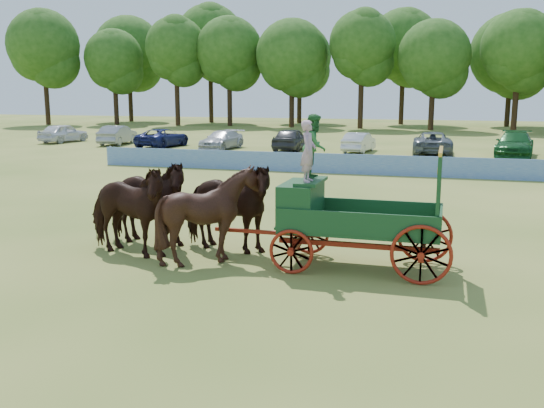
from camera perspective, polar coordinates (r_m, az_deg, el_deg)
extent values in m
plane|color=#A49A4A|center=(15.06, -5.03, -6.09)|extent=(160.00, 160.00, 0.00)
imported|color=black|center=(16.36, -13.59, -0.54)|extent=(3.14, 1.94, 2.47)
imported|color=black|center=(17.31, -11.80, 0.13)|extent=(3.08, 1.73, 2.47)
imported|color=black|center=(15.32, -5.78, -1.04)|extent=(2.40, 2.18, 2.47)
imported|color=black|center=(16.33, -4.33, -0.30)|extent=(3.10, 1.78, 2.47)
cube|color=#AA2211|center=(15.32, 2.71, -3.44)|extent=(0.12, 2.00, 0.12)
cube|color=#AA2211|center=(14.93, 14.01, -4.13)|extent=(0.12, 2.00, 0.12)
cube|color=#AA2211|center=(14.49, 7.99, -3.87)|extent=(3.80, 0.10, 0.12)
cube|color=#AA2211|center=(15.55, 8.58, -2.88)|extent=(3.80, 0.10, 0.12)
cube|color=#AA2211|center=(15.51, -0.52, -2.68)|extent=(2.80, 0.09, 0.09)
cube|color=#174621|center=(14.96, 8.33, -2.32)|extent=(3.80, 1.80, 0.10)
cube|color=#174621|center=(14.04, 7.85, -1.90)|extent=(3.80, 0.06, 0.55)
cube|color=#174621|center=(15.75, 8.80, -0.56)|extent=(3.80, 0.06, 0.55)
cube|color=#174621|center=(14.76, 15.60, -1.58)|extent=(0.06, 1.80, 0.55)
cube|color=#174621|center=(15.12, 2.75, 0.05)|extent=(0.85, 1.70, 1.05)
cube|color=#174621|center=(14.97, 3.70, 2.15)|extent=(0.55, 1.50, 0.08)
cube|color=#174621|center=(15.25, 1.35, -0.61)|extent=(0.10, 1.60, 0.65)
cube|color=#174621|center=(15.26, 2.00, -1.75)|extent=(0.55, 1.60, 0.06)
cube|color=#174621|center=(13.86, 15.35, 0.39)|extent=(0.08, 0.08, 1.80)
cube|color=#174621|center=(15.44, 15.47, 1.40)|extent=(0.08, 0.08, 1.80)
cube|color=#174621|center=(14.56, 15.53, 3.25)|extent=(0.07, 1.75, 0.75)
cube|color=gold|center=(14.52, 15.61, 4.82)|extent=(0.08, 1.80, 0.09)
cube|color=gold|center=(14.56, 15.37, 3.26)|extent=(0.02, 1.30, 0.12)
torus|color=#AA2211|center=(14.44, 1.82, -4.52)|extent=(1.09, 0.09, 1.09)
torus|color=#AA2211|center=(16.23, 3.50, -2.83)|extent=(1.09, 0.09, 1.09)
torus|color=#AA2211|center=(13.99, 13.85, -4.70)|extent=(1.39, 0.09, 1.39)
torus|color=#AA2211|center=(15.83, 14.17, -2.93)|extent=(1.39, 0.09, 1.39)
imported|color=#C395A9|center=(14.53, 3.43, 4.98)|extent=(0.35, 0.54, 1.47)
imported|color=#276A2D|center=(15.21, 4.02, 5.46)|extent=(0.60, 0.78, 1.60)
cube|color=#2057B0|center=(32.27, 4.93, 3.85)|extent=(26.00, 0.08, 1.05)
imported|color=silver|center=(54.34, -19.05, 6.34)|extent=(2.46, 4.82, 1.57)
imported|color=gray|center=(50.86, -14.34, 6.31)|extent=(2.18, 4.80, 1.53)
imported|color=navy|center=(47.96, -10.24, 6.16)|extent=(2.84, 5.28, 1.41)
imported|color=silver|center=(45.56, -4.76, 6.03)|extent=(2.45, 4.90, 1.37)
imported|color=#333338|center=(44.42, 1.81, 6.12)|extent=(1.96, 4.83, 1.64)
imported|color=silver|center=(43.50, 8.18, 5.76)|extent=(1.95, 4.36, 1.39)
imported|color=slate|center=(43.18, 14.86, 5.58)|extent=(2.82, 5.68, 1.55)
imported|color=#144C1E|center=(43.35, 21.87, 5.25)|extent=(3.03, 5.89, 1.63)
cylinder|color=#382314|center=(83.03, -20.41, 8.88)|extent=(0.60, 0.60, 5.39)
sphere|color=#204A13|center=(83.20, -20.74, 13.86)|extent=(8.84, 8.84, 8.84)
cylinder|color=#382314|center=(80.91, -14.46, 8.85)|extent=(0.60, 0.60, 4.50)
sphere|color=#204A13|center=(80.98, -14.66, 13.12)|extent=(7.34, 7.34, 7.34)
cylinder|color=#382314|center=(77.19, -8.89, 9.24)|extent=(0.60, 0.60, 5.16)
sphere|color=#204A13|center=(77.34, -9.04, 14.37)|extent=(7.48, 7.48, 7.48)
cylinder|color=#382314|center=(75.67, -4.00, 9.23)|extent=(0.60, 0.60, 4.96)
sphere|color=#204A13|center=(75.80, -4.07, 14.27)|extent=(8.08, 8.08, 8.08)
cylinder|color=#382314|center=(72.60, 1.86, 9.03)|extent=(0.60, 0.60, 4.54)
sphere|color=#204A13|center=(72.68, 1.89, 13.84)|extent=(8.44, 8.44, 8.44)
cylinder|color=#382314|center=(70.82, 8.34, 9.14)|extent=(0.60, 0.60, 5.16)
sphere|color=#204A13|center=(70.99, 8.50, 14.73)|extent=(7.49, 7.49, 7.49)
cylinder|color=#382314|center=(69.55, 14.77, 8.54)|extent=(0.60, 0.60, 4.35)
sphere|color=#204A13|center=(69.61, 15.01, 13.35)|extent=(7.82, 7.82, 7.82)
cylinder|color=#382314|center=(69.07, 21.88, 8.27)|extent=(0.60, 0.60, 4.71)
sphere|color=#204A13|center=(69.18, 22.25, 13.49)|extent=(7.77, 7.77, 7.77)
cylinder|color=#382314|center=(88.58, -13.16, 9.29)|extent=(0.60, 0.60, 5.27)
sphere|color=#204A13|center=(88.73, -13.36, 13.86)|extent=(9.58, 9.58, 9.58)
cylinder|color=#382314|center=(83.87, -5.76, 9.70)|extent=(0.60, 0.60, 6.02)
sphere|color=#204A13|center=(84.13, -5.87, 15.21)|extent=(9.20, 9.20, 9.20)
cylinder|color=#382314|center=(81.85, 2.59, 9.27)|extent=(0.60, 0.60, 4.73)
sphere|color=#204A13|center=(81.95, 2.62, 13.71)|extent=(8.31, 8.31, 8.31)
cylinder|color=#382314|center=(80.39, 12.10, 9.29)|extent=(0.60, 0.60, 5.47)
sphere|color=#204A13|center=(80.57, 12.31, 14.51)|extent=(8.92, 8.92, 8.92)
cylinder|color=#382314|center=(79.23, 21.31, 8.50)|extent=(0.60, 0.60, 4.67)
sphere|color=#204A13|center=(79.32, 21.62, 13.03)|extent=(9.72, 9.72, 9.72)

